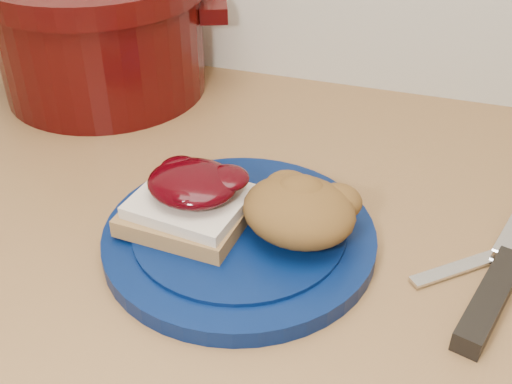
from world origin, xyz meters
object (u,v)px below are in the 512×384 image
(butter_knife, at_px, (494,256))
(pepper_grinder, at_px, (79,30))
(dutch_oven, at_px, (101,31))
(plate, at_px, (240,238))
(chef_knife, at_px, (506,269))

(butter_knife, xyz_separation_m, pepper_grinder, (-0.56, 0.24, 0.06))
(dutch_oven, xyz_separation_m, pepper_grinder, (-0.05, 0.03, -0.02))
(plate, relative_size, dutch_oven, 0.71)
(plate, distance_m, pepper_grinder, 0.45)
(plate, height_order, chef_knife, chef_knife)
(butter_knife, height_order, dutch_oven, dutch_oven)
(plate, bearing_deg, butter_knife, 12.62)
(dutch_oven, distance_m, pepper_grinder, 0.06)
(butter_knife, bearing_deg, dutch_oven, 116.32)
(butter_knife, xyz_separation_m, dutch_oven, (-0.51, 0.21, 0.08))
(plate, relative_size, butter_knife, 1.43)
(chef_knife, bearing_deg, butter_knife, 38.05)
(chef_knife, bearing_deg, pepper_grinder, 81.59)
(plate, height_order, pepper_grinder, pepper_grinder)
(dutch_oven, height_order, pepper_grinder, dutch_oven)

